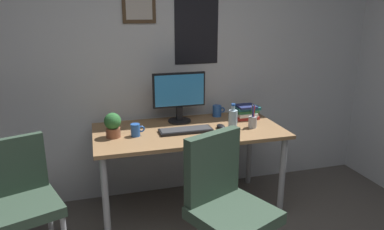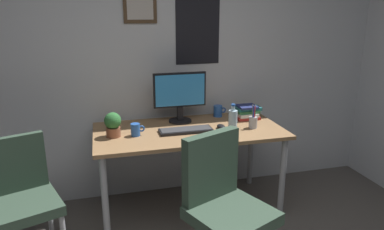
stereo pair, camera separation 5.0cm
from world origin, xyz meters
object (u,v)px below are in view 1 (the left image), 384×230
Objects in this scene: office_chair at (225,201)px; computer_mouse at (221,127)px; water_bottle at (233,122)px; coffee_mug_near at (136,130)px; side_chair at (22,195)px; monitor at (179,95)px; book_stack_left at (246,112)px; potted_plant at (113,124)px; keyboard at (186,130)px; pen_cup at (253,121)px; coffee_mug_far at (217,111)px.

office_chair is 0.83m from computer_mouse.
water_bottle is 0.76m from coffee_mug_near.
side_chair is (-1.26, 0.47, -0.03)m from office_chair.
water_bottle is (0.32, -0.45, -0.13)m from monitor.
water_bottle is 0.49m from book_stack_left.
office_chair is 8.63× the size of coffee_mug_near.
water_bottle reaches higher than side_chair.
keyboard is at bearing -3.02° from potted_plant.
keyboard is (1.21, 0.28, 0.25)m from side_chair.
computer_mouse is 0.40m from book_stack_left.
monitor is 0.53m from coffee_mug_near.
office_chair is at bearing -20.58° from side_chair.
water_bottle reaches higher than office_chair.
pen_cup is (1.77, 0.24, 0.30)m from side_chair.
computer_mouse is at bearing 170.84° from pen_cup.
office_chair reaches higher than pen_cup.
water_bottle reaches higher than coffee_mug_near.
office_chair is 0.93m from coffee_mug_near.
pen_cup is at bearing -66.13° from coffee_mug_far.
side_chair is 0.79m from potted_plant.
side_chair is 7.95× the size of coffee_mug_near.
pen_cup is at bearing -3.84° from potted_plant.
book_stack_left is (0.06, 0.27, 0.01)m from pen_cup.
pen_cup is 0.27m from book_stack_left.
pen_cup is (0.51, 0.71, 0.27)m from office_chair.
side_chair is at bearing -153.75° from potted_plant.
side_chair is 1.27m from keyboard.
keyboard is at bearing -138.53° from coffee_mug_far.
side_chair is 2.03× the size of keyboard.
monitor reaches higher than pen_cup.
coffee_mug_far is 0.52× the size of book_stack_left.
coffee_mug_far is at bearing 113.87° from pen_cup.
water_bottle is at bearing -77.91° from computer_mouse.
water_bottle is 1.26× the size of pen_cup.
computer_mouse is at bearing -145.55° from book_stack_left.
keyboard is 1.87× the size of book_stack_left.
pen_cup is (0.96, -0.05, 0.00)m from coffee_mug_near.
pen_cup is at bearing 28.34° from water_bottle.
monitor is at bearing 174.04° from book_stack_left.
coffee_mug_near is 0.55× the size of pen_cup.
water_bottle is (1.54, 0.11, 0.35)m from side_chair.
monitor reaches higher than book_stack_left.
office_chair is 1.09× the size of side_chair.
computer_mouse is 0.36m from coffee_mug_far.
book_stack_left is (1.83, 0.50, 0.30)m from side_chair.
computer_mouse is at bearing 10.53° from side_chair.
monitor is at bearing 92.17° from office_chair.
coffee_mug_near reaches higher than keyboard.
office_chair is at bearing -51.47° from potted_plant.
potted_plant is (-0.57, 0.03, 0.09)m from keyboard.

